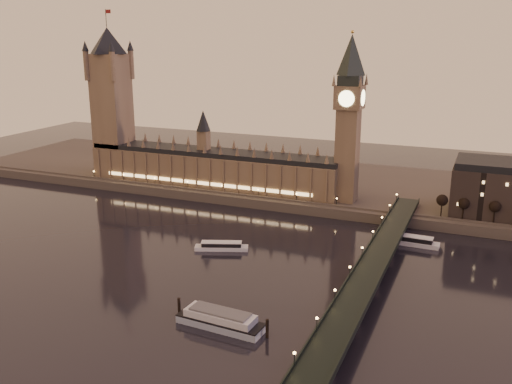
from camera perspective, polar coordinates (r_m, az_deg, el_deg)
ground at (r=280.27m, az=-8.24°, el=-7.35°), size 700.00×700.00×0.00m
far_embankment at (r=413.00m, az=7.13°, el=0.74°), size 560.00×130.00×6.00m
palace_of_westminster at (r=393.19m, az=-4.44°, el=2.86°), size 180.00×26.62×52.00m
victoria_tower at (r=427.95m, az=-14.28°, el=9.46°), size 31.68×31.68×118.00m
big_ben at (r=353.42m, az=9.30°, el=8.20°), size 17.68×17.68×104.00m
westminster_bridge at (r=247.13m, az=10.57°, el=-9.35°), size 13.20×260.00×15.30m
bare_tree_0 at (r=343.21m, az=17.97°, el=-1.06°), size 5.57×5.57×11.32m
bare_tree_1 at (r=342.59m, az=20.24°, el=-1.30°), size 5.57×5.57×11.32m
bare_tree_2 at (r=342.52m, az=22.53°, el=-1.54°), size 5.57×5.57×11.32m
cruise_boat_a at (r=297.19m, az=-3.47°, el=-5.43°), size 27.86×15.25×4.40m
cruise_boat_b at (r=314.34m, az=15.40°, el=-4.73°), size 27.53×7.60×5.05m
moored_barge at (r=223.60m, az=-3.59°, el=-12.62°), size 39.99×12.10×7.35m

